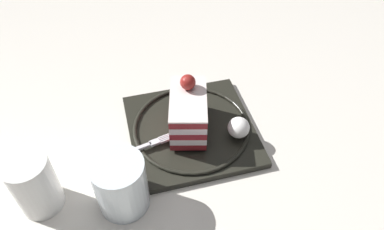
{
  "coord_description": "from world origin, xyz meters",
  "views": [
    {
      "loc": [
        -0.12,
        -0.39,
        0.48
      ],
      "look_at": [
        -0.01,
        -0.0,
        0.05
      ],
      "focal_mm": 34.57,
      "sensor_mm": 36.0,
      "label": 1
    }
  ],
  "objects_px": {
    "fork": "(143,147)",
    "drink_glass_near": "(35,186)",
    "whipped_cream_dollop": "(239,128)",
    "cake_slice": "(188,110)",
    "dessert_plate": "(192,131)",
    "drink_glass_far": "(121,187)"
  },
  "relations": [
    {
      "from": "fork",
      "to": "drink_glass_near",
      "type": "relative_size",
      "value": 1.28
    },
    {
      "from": "whipped_cream_dollop",
      "to": "drink_glass_near",
      "type": "distance_m",
      "value": 0.31
    },
    {
      "from": "drink_glass_near",
      "to": "cake_slice",
      "type": "bearing_deg",
      "value": 16.39
    },
    {
      "from": "cake_slice",
      "to": "fork",
      "type": "relative_size",
      "value": 0.95
    },
    {
      "from": "cake_slice",
      "to": "dessert_plate",
      "type": "bearing_deg",
      "value": -58.23
    },
    {
      "from": "whipped_cream_dollop",
      "to": "drink_glass_near",
      "type": "relative_size",
      "value": 0.37
    },
    {
      "from": "cake_slice",
      "to": "fork",
      "type": "xyz_separation_m",
      "value": [
        -0.08,
        -0.03,
        -0.03
      ]
    },
    {
      "from": "dessert_plate",
      "to": "drink_glass_near",
      "type": "relative_size",
      "value": 2.2
    },
    {
      "from": "cake_slice",
      "to": "drink_glass_far",
      "type": "distance_m",
      "value": 0.16
    },
    {
      "from": "cake_slice",
      "to": "whipped_cream_dollop",
      "type": "xyz_separation_m",
      "value": [
        0.07,
        -0.04,
        -0.02
      ]
    },
    {
      "from": "fork",
      "to": "dessert_plate",
      "type": "bearing_deg",
      "value": 12.68
    },
    {
      "from": "drink_glass_far",
      "to": "fork",
      "type": "bearing_deg",
      "value": 60.23
    },
    {
      "from": "whipped_cream_dollop",
      "to": "drink_glass_near",
      "type": "bearing_deg",
      "value": -174.99
    },
    {
      "from": "dessert_plate",
      "to": "drink_glass_near",
      "type": "distance_m",
      "value": 0.25
    },
    {
      "from": "fork",
      "to": "drink_glass_far",
      "type": "bearing_deg",
      "value": -119.77
    },
    {
      "from": "drink_glass_far",
      "to": "whipped_cream_dollop",
      "type": "bearing_deg",
      "value": 16.81
    },
    {
      "from": "dessert_plate",
      "to": "drink_glass_far",
      "type": "xyz_separation_m",
      "value": [
        -0.13,
        -0.09,
        0.03
      ]
    },
    {
      "from": "fork",
      "to": "cake_slice",
      "type": "bearing_deg",
      "value": 18.12
    },
    {
      "from": "cake_slice",
      "to": "drink_glass_far",
      "type": "bearing_deg",
      "value": -140.69
    },
    {
      "from": "fork",
      "to": "drink_glass_near",
      "type": "xyz_separation_m",
      "value": [
        -0.16,
        -0.04,
        0.02
      ]
    },
    {
      "from": "dessert_plate",
      "to": "fork",
      "type": "xyz_separation_m",
      "value": [
        -0.09,
        -0.02,
        0.01
      ]
    },
    {
      "from": "fork",
      "to": "drink_glass_near",
      "type": "bearing_deg",
      "value": -164.53
    }
  ]
}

